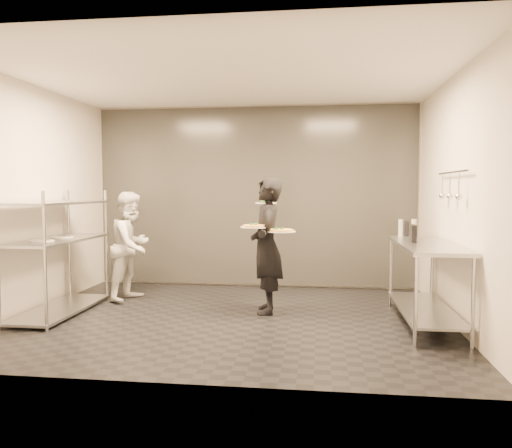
# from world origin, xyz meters

# --- Properties ---
(room_shell) EXTENTS (5.00, 4.00, 2.80)m
(room_shell) POSITION_xyz_m (0.00, 1.18, 1.40)
(room_shell) COLOR black
(room_shell) RESTS_ON ground
(pass_rack) EXTENTS (0.60, 1.60, 1.50)m
(pass_rack) POSITION_xyz_m (-2.15, -0.00, 0.77)
(pass_rack) COLOR #B0B2B7
(pass_rack) RESTS_ON ground
(prep_counter) EXTENTS (0.60, 1.80, 0.92)m
(prep_counter) POSITION_xyz_m (2.18, 0.00, 0.63)
(prep_counter) COLOR #B0B2B7
(prep_counter) RESTS_ON ground
(utensil_rail) EXTENTS (0.07, 1.20, 0.31)m
(utensil_rail) POSITION_xyz_m (2.43, -0.00, 1.55)
(utensil_rail) COLOR #B0B2B7
(utensil_rail) RESTS_ON room_shell
(waiter) EXTENTS (0.47, 0.65, 1.65)m
(waiter) POSITION_xyz_m (0.37, 0.33, 0.83)
(waiter) COLOR black
(waiter) RESTS_ON ground
(chef) EXTENTS (0.70, 0.82, 1.48)m
(chef) POSITION_xyz_m (-1.55, 0.84, 0.74)
(chef) COLOR silver
(chef) RESTS_ON ground
(pizza_plate_near) EXTENTS (0.34, 0.34, 0.05)m
(pizza_plate_near) POSITION_xyz_m (0.24, 0.14, 1.08)
(pizza_plate_near) COLOR white
(pizza_plate_near) RESTS_ON waiter
(pizza_plate_far) EXTENTS (0.34, 0.34, 0.05)m
(pizza_plate_far) POSITION_xyz_m (0.56, 0.16, 1.03)
(pizza_plate_far) COLOR white
(pizza_plate_far) RESTS_ON waiter
(salad_plate) EXTENTS (0.27, 0.27, 0.07)m
(salad_plate) POSITION_xyz_m (0.33, 0.63, 1.36)
(salad_plate) COLOR white
(salad_plate) RESTS_ON waiter
(pos_monitor) EXTENTS (0.08, 0.27, 0.19)m
(pos_monitor) POSITION_xyz_m (2.06, 0.12, 1.02)
(pos_monitor) COLOR black
(pos_monitor) RESTS_ON prep_counter
(bottle_green) EXTENTS (0.06, 0.06, 0.22)m
(bottle_green) POSITION_xyz_m (2.03, 0.80, 1.03)
(bottle_green) COLOR gray
(bottle_green) RESTS_ON prep_counter
(bottle_clear) EXTENTS (0.07, 0.07, 0.22)m
(bottle_clear) POSITION_xyz_m (2.19, 0.80, 1.03)
(bottle_clear) COLOR gray
(bottle_clear) RESTS_ON prep_counter
(bottle_dark) EXTENTS (0.05, 0.05, 0.19)m
(bottle_dark) POSITION_xyz_m (2.10, 0.80, 1.01)
(bottle_dark) COLOR black
(bottle_dark) RESTS_ON prep_counter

